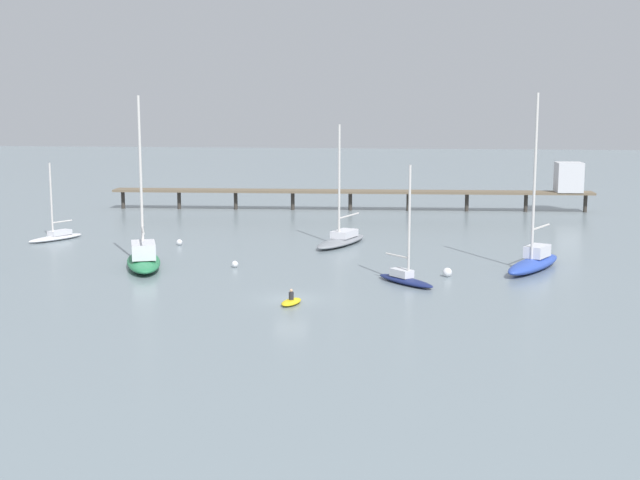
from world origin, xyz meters
TOP-DOWN VIEW (x-y plane):
  - ground_plane at (0.00, 0.00)m, footprint 400.00×400.00m
  - pier at (11.24, 53.58)m, footprint 63.66×6.40m
  - sailboat_white at (-28.69, 24.51)m, footprint 4.73×6.61m
  - sailboat_gray at (1.45, 25.12)m, footprint 5.72×9.89m
  - sailboat_blue at (19.30, 13.58)m, footprint 6.62×9.85m
  - sailboat_green at (-14.68, 10.53)m, footprint 6.02×10.36m
  - sailboat_navy at (8.31, 6.56)m, footprint 5.29×5.54m
  - dinghy_yellow at (0.27, -1.57)m, footprint 1.72×2.73m
  - mooring_buoy_outer at (11.76, 9.78)m, footprint 0.77×0.77m
  - mooring_buoy_far at (-14.90, 22.79)m, footprint 0.61×0.61m
  - mooring_buoy_mid at (-6.78, 11.78)m, footprint 0.59×0.59m

SIDE VIEW (x-z plane):
  - ground_plane at x=0.00m, z-range 0.00..0.00m
  - dinghy_yellow at x=0.27m, z-range -0.35..0.79m
  - mooring_buoy_mid at x=-6.78m, z-range 0.00..0.59m
  - mooring_buoy_far at x=-14.90m, z-range 0.00..0.61m
  - mooring_buoy_outer at x=11.76m, z-range 0.00..0.77m
  - sailboat_white at x=-28.69m, z-range -3.55..4.60m
  - sailboat_navy at x=8.31m, z-range -4.15..5.45m
  - sailboat_gray at x=1.45m, z-range -5.43..6.78m
  - sailboat_blue at x=19.30m, z-range -6.70..8.53m
  - sailboat_green at x=-14.68m, z-range -6.54..8.47m
  - pier at x=11.24m, z-range 0.01..6.54m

